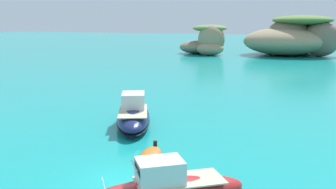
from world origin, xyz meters
TOP-DOWN VIEW (x-y plane):
  - ground_plane at (0.00, 0.00)m, footprint 400.00×400.00m
  - islet_large at (-0.28, 77.09)m, footprint 24.28×27.03m
  - islet_small at (-18.48, 69.54)m, footprint 13.91×12.22m
  - motorboat_navy at (-4.19, 9.08)m, footprint 5.81×8.22m
  - dinghy_tender at (0.03, 3.39)m, footprint 1.72×2.87m

SIDE VIEW (x-z plane):
  - ground_plane at x=0.00m, z-range 0.00..0.00m
  - dinghy_tender at x=0.03m, z-range -0.07..0.51m
  - motorboat_navy at x=-4.19m, z-range -0.39..1.97m
  - islet_small at x=-18.48m, z-range -0.62..6.11m
  - islet_large at x=-0.28m, z-range -0.89..7.91m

